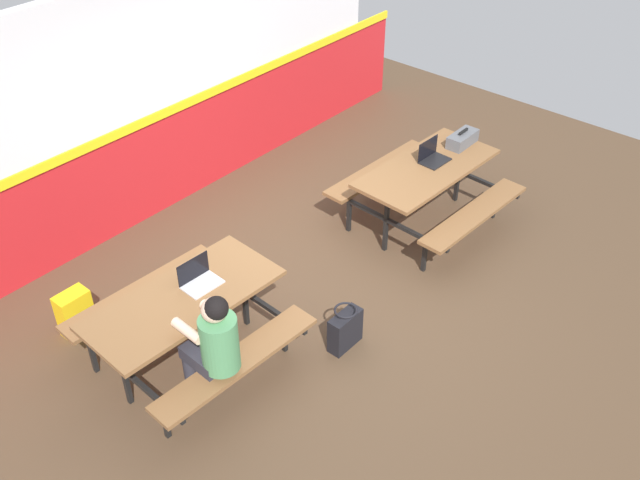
% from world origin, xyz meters
% --- Properties ---
extents(ground_plane, '(10.00, 10.00, 0.02)m').
position_xyz_m(ground_plane, '(0.00, 0.00, -0.01)').
color(ground_plane, '#4C3826').
extents(accent_backdrop, '(8.00, 0.14, 2.60)m').
position_xyz_m(accent_backdrop, '(0.00, 2.30, 1.25)').
color(accent_backdrop, red).
rests_on(accent_backdrop, ground).
extents(picnic_table_left, '(1.69, 1.62, 0.74)m').
position_xyz_m(picnic_table_left, '(-1.53, 0.20, 0.57)').
color(picnic_table_left, brown).
rests_on(picnic_table_left, ground).
extents(picnic_table_right, '(1.69, 1.62, 0.74)m').
position_xyz_m(picnic_table_right, '(1.53, -0.16, 0.57)').
color(picnic_table_right, brown).
rests_on(picnic_table_right, ground).
extents(student_nearer, '(0.37, 0.53, 1.21)m').
position_xyz_m(student_nearer, '(-1.70, -0.35, 0.71)').
color(student_nearer, '#2D2D38').
rests_on(student_nearer, ground).
extents(laptop_silver, '(0.33, 0.23, 0.22)m').
position_xyz_m(laptop_silver, '(-1.32, 0.23, 0.79)').
color(laptop_silver, silver).
rests_on(laptop_silver, picnic_table_left).
extents(laptop_dark, '(0.33, 0.23, 0.22)m').
position_xyz_m(laptop_dark, '(1.66, -0.13, 0.79)').
color(laptop_dark, black).
rests_on(laptop_dark, picnic_table_right).
extents(toolbox_grey, '(0.40, 0.18, 0.18)m').
position_xyz_m(toolbox_grey, '(2.16, -0.18, 0.81)').
color(toolbox_grey, '#595B60').
rests_on(toolbox_grey, picnic_table_right).
extents(backpack_dark, '(0.30, 0.22, 0.44)m').
position_xyz_m(backpack_dark, '(-1.96, 1.28, 0.22)').
color(backpack_dark, yellow).
rests_on(backpack_dark, ground).
extents(tote_bag_bright, '(0.34, 0.21, 0.43)m').
position_xyz_m(tote_bag_bright, '(-0.50, -0.70, 0.19)').
color(tote_bag_bright, black).
rests_on(tote_bag_bright, ground).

